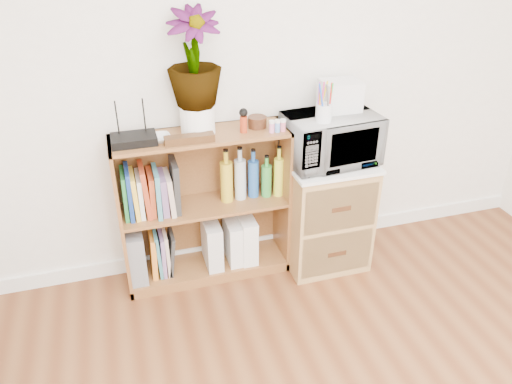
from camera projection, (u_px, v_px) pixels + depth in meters
name	position (u px, v px, depth m)	size (l,w,h in m)	color
skirting_board	(254.00, 243.00, 3.39)	(4.00, 0.02, 0.10)	white
bookshelf	(205.00, 208.00, 2.98)	(1.00, 0.30, 0.95)	brown
wicker_unit	(324.00, 213.00, 3.17)	(0.50, 0.45, 0.70)	#9E7542
microwave	(331.00, 139.00, 2.91)	(0.52, 0.35, 0.29)	white
pen_cup	(324.00, 113.00, 2.73)	(0.09, 0.09, 0.10)	silver
small_appliance	(340.00, 95.00, 2.87)	(0.22, 0.18, 0.17)	silver
router	(134.00, 139.00, 2.63)	(0.24, 0.16, 0.04)	black
white_bowl	(158.00, 138.00, 2.66)	(0.13, 0.13, 0.03)	white
plant_pot	(198.00, 119.00, 2.72)	(0.19, 0.19, 0.16)	white
potted_plant	(194.00, 58.00, 2.56)	(0.28, 0.28, 0.51)	#2F7730
trinket_box	(189.00, 139.00, 2.64)	(0.26, 0.07, 0.04)	#331B0E
kokeshi_doll	(244.00, 124.00, 2.75)	(0.04, 0.04, 0.09)	#A12F13
wooden_bowl	(257.00, 122.00, 2.82)	(0.11, 0.11, 0.06)	#33190D
paint_jars	(277.00, 128.00, 2.76)	(0.10, 0.04, 0.05)	#D47593
file_box	(136.00, 253.00, 2.99)	(0.10, 0.26, 0.33)	slate
magazine_holder_left	(212.00, 243.00, 3.11)	(0.10, 0.24, 0.30)	silver
magazine_holder_mid	(233.00, 240.00, 3.15)	(0.09, 0.22, 0.28)	silver
magazine_holder_right	(246.00, 237.00, 3.16)	(0.10, 0.24, 0.30)	white
cookbooks	(151.00, 192.00, 2.83)	(0.32, 0.20, 0.31)	#22833A
liquor_bottles	(250.00, 175.00, 2.96)	(0.39, 0.07, 0.32)	gold
lower_books	(161.00, 252.00, 3.04)	(0.15, 0.19, 0.29)	orange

